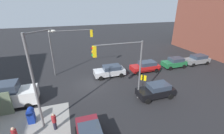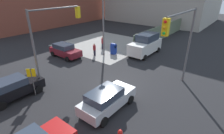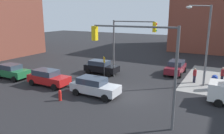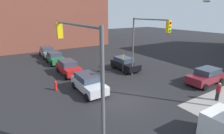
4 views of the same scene
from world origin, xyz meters
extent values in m
plane|color=black|center=(0.00, 0.00, 0.00)|extent=(120.00, 120.00, 0.00)
cube|color=brown|center=(-32.00, -0.86, 8.64)|extent=(16.00, 28.00, 17.28)
cylinder|color=#59595B|center=(-4.50, 4.50, 3.25)|extent=(0.18, 0.18, 6.50)
cylinder|color=#59595B|center=(-2.15, 4.50, 6.38)|extent=(4.70, 0.12, 0.12)
cube|color=yellow|center=(0.20, 4.50, 5.85)|extent=(0.32, 0.36, 1.00)
sphere|color=red|center=(0.38, 4.50, 6.17)|extent=(0.18, 0.18, 0.18)
sphere|color=orange|center=(0.38, 4.50, 5.85)|extent=(0.18, 0.18, 0.18)
sphere|color=green|center=(0.38, 4.50, 5.53)|extent=(0.18, 0.18, 0.18)
cylinder|color=#59595B|center=(4.50, -4.50, 3.25)|extent=(0.18, 0.18, 6.50)
cylinder|color=#59595B|center=(1.65, -4.50, 6.38)|extent=(5.70, 0.12, 0.12)
cube|color=yellow|center=(-1.20, -4.50, 5.85)|extent=(0.32, 0.36, 1.00)
sphere|color=red|center=(-1.38, -4.50, 6.17)|extent=(0.18, 0.18, 0.18)
sphere|color=orange|center=(-1.38, -4.50, 5.85)|extent=(0.18, 0.18, 0.18)
sphere|color=green|center=(-1.38, -4.50, 5.53)|extent=(0.18, 0.18, 0.18)
ellipsoid|color=silver|center=(3.47, 4.13, 7.75)|extent=(0.56, 0.36, 0.24)
cylinder|color=#4C4C4C|center=(-5.40, 3.84, 1.20)|extent=(0.08, 0.08, 2.40)
cube|color=yellow|center=(-5.40, 3.84, 2.05)|extent=(0.48, 0.48, 0.64)
cylinder|color=red|center=(-5.00, -4.20, 0.40)|extent=(0.26, 0.26, 0.80)
sphere|color=red|center=(-5.00, -4.20, 0.82)|extent=(0.24, 0.24, 0.24)
cube|color=black|center=(-6.40, 4.92, 0.70)|extent=(4.15, 1.80, 0.75)
cube|color=#2D3847|center=(-6.73, 4.92, 1.35)|extent=(2.33, 1.58, 0.55)
cylinder|color=black|center=(-4.99, 5.82, 0.32)|extent=(0.64, 0.22, 0.64)
cylinder|color=black|center=(-4.99, 4.02, 0.32)|extent=(0.64, 0.22, 0.64)
cylinder|color=black|center=(-7.81, 5.82, 0.32)|extent=(0.64, 0.22, 0.64)
cylinder|color=black|center=(-7.81, 4.02, 0.32)|extent=(0.64, 0.22, 0.64)
cube|color=#B7BABF|center=(-3.04, -1.73, 0.70)|extent=(4.42, 1.80, 0.75)
cube|color=#2D3847|center=(-3.39, -1.73, 1.35)|extent=(2.48, 1.58, 0.55)
cylinder|color=black|center=(-1.54, -0.83, 0.32)|extent=(0.64, 0.22, 0.64)
cylinder|color=black|center=(-1.54, -2.63, 0.32)|extent=(0.64, 0.22, 0.64)
cylinder|color=black|center=(-4.54, -0.83, 0.32)|extent=(0.64, 0.22, 0.64)
cylinder|color=black|center=(-4.54, -2.63, 0.32)|extent=(0.64, 0.22, 0.64)
cube|color=slate|center=(-18.92, -1.71, 0.70)|extent=(4.38, 1.80, 0.75)
cube|color=#2D3847|center=(-19.27, -1.71, 1.35)|extent=(2.45, 1.58, 0.55)
cylinder|color=black|center=(-17.44, -0.81, 0.32)|extent=(0.64, 0.22, 0.64)
cylinder|color=black|center=(-17.44, -2.61, 0.32)|extent=(0.64, 0.22, 0.64)
cylinder|color=black|center=(-20.41, -0.81, 0.32)|extent=(0.64, 0.22, 0.64)
cylinder|color=black|center=(-20.41, -2.61, 0.32)|extent=(0.64, 0.22, 0.64)
cube|color=maroon|center=(1.64, 9.01, 0.70)|extent=(1.80, 4.23, 0.75)
cube|color=#2D3847|center=(1.64, 9.35, 1.35)|extent=(1.58, 2.37, 0.55)
cylinder|color=black|center=(2.54, 7.57, 0.32)|extent=(0.22, 0.64, 0.64)
cylinder|color=black|center=(0.74, 7.57, 0.32)|extent=(0.22, 0.64, 0.64)
cylinder|color=black|center=(2.54, 10.45, 0.32)|extent=(0.22, 0.64, 0.64)
cylinder|color=black|center=(0.74, 10.45, 0.32)|extent=(0.22, 0.64, 0.64)
cube|color=#1E6638|center=(-14.19, -1.70, 0.70)|extent=(3.88, 1.80, 0.75)
cube|color=#2D3847|center=(-14.50, -1.70, 1.35)|extent=(2.17, 1.58, 0.55)
cylinder|color=black|center=(-12.88, -0.80, 0.32)|extent=(0.64, 0.22, 0.64)
cylinder|color=black|center=(-12.88, -2.60, 0.32)|extent=(0.64, 0.22, 0.64)
cylinder|color=black|center=(-15.51, -0.80, 0.32)|extent=(0.64, 0.22, 0.64)
cylinder|color=black|center=(-15.51, -2.60, 0.32)|extent=(0.64, 0.22, 0.64)
cube|color=#B21919|center=(-8.74, -1.63, 0.70)|extent=(4.42, 1.80, 0.75)
cube|color=#2D3847|center=(-9.10, -1.63, 1.35)|extent=(2.48, 1.58, 0.55)
cylinder|color=black|center=(-7.24, -0.73, 0.32)|extent=(0.64, 0.22, 0.64)
cylinder|color=black|center=(-7.24, -2.53, 0.32)|extent=(0.64, 0.22, 0.64)
cylinder|color=black|center=(-10.25, -0.73, 0.32)|extent=(0.64, 0.22, 0.64)
cylinder|color=black|center=(-10.25, -2.53, 0.32)|extent=(0.64, 0.22, 0.64)
cylinder|color=maroon|center=(4.20, 6.50, 1.07)|extent=(0.36, 0.36, 0.61)
sphere|color=tan|center=(4.20, 6.50, 1.48)|extent=(0.21, 0.21, 0.21)
cylinder|color=#1E1E2D|center=(4.20, 6.50, 0.38)|extent=(0.28, 0.28, 0.77)
camera|label=1|loc=(2.59, 17.11, 9.73)|focal=24.00mm
camera|label=2|loc=(-10.84, -8.28, 7.84)|focal=28.00mm
camera|label=3|loc=(7.15, -17.33, 7.13)|focal=35.00mm
camera|label=4|loc=(10.54, -7.87, 6.94)|focal=28.00mm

